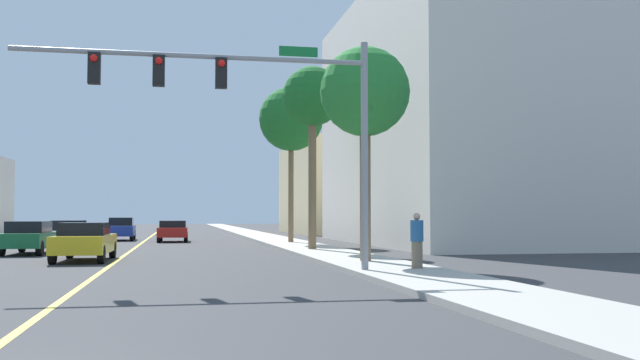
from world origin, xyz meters
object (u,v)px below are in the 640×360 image
Objects in this scene: palm_mid at (312,100)px; palm_far at (291,120)px; traffic_signal_mast at (252,99)px; car_yellow at (85,241)px; car_silver at (69,233)px; palm_near at (365,94)px; pedestrian at (417,241)px; car_blue at (121,229)px; car_green at (30,237)px; car_red at (173,231)px.

palm_far reaches higher than palm_mid.
palm_far reaches higher than traffic_signal_mast.
car_yellow reaches higher than car_silver.
palm_near is (4.26, 3.94, 0.96)m from traffic_signal_mast.
palm_mid is 5.27× the size of pedestrian.
palm_near is 0.87× the size of palm_mid.
traffic_signal_mast is at bearing -101.67° from palm_far.
car_silver is (-7.95, 21.64, -4.17)m from traffic_signal_mast.
traffic_signal_mast reaches higher than pedestrian.
car_blue reaches higher than car_green.
palm_mid is at bearing -64.85° from car_red.
traffic_signal_mast is 6.23m from pedestrian.
car_yellow is 1.02× the size of car_green.
car_green reaches higher than car_yellow.
traffic_signal_mast is 2.24× the size of car_silver.
car_green is at bearing -112.53° from car_red.
traffic_signal_mast is 16.24m from car_green.
traffic_signal_mast is 2.14× the size of car_green.
car_red is at bearing 43.11° from car_silver.
traffic_signal_mast is at bearing -83.85° from car_red.
palm_mid is 2.14× the size of car_red.
car_green is 18.58m from pedestrian.
palm_near is 0.81× the size of palm_far.
palm_far is at bearing -2.37° from car_silver.
palm_mid is at bearing -61.87° from car_blue.
palm_mid is at bearing 91.53° from palm_near.
palm_mid is (-0.23, 8.62, 1.19)m from palm_near.
traffic_signal_mast is 13.37m from palm_mid.
car_red is (-6.63, 22.98, -5.14)m from palm_near.
palm_mid is 16.31m from car_silver.
palm_near is at bearing -90.38° from palm_far.
palm_near is at bearing 58.19° from pedestrian.
car_red is at bearing -45.12° from car_blue.
car_yellow is (-3.01, -19.00, 0.03)m from car_red.
car_red is at bearing 82.06° from car_yellow.
palm_near is 24.46m from car_red.
car_yellow reaches higher than car_red.
palm_near reaches higher than car_green.
car_red is 0.87× the size of car_green.
palm_far is (0.11, 17.25, 1.41)m from palm_near.
palm_near is 28.66m from car_blue.
car_silver is 0.96× the size of car_green.
car_red is at bearing 114.04° from palm_mid.
palm_near is at bearing -72.79° from car_red.
car_green reaches higher than car_silver.
car_silver is at bearing 110.18° from traffic_signal_mast.
traffic_signal_mast is at bearing -137.26° from palm_near.
car_red is at bearing 64.89° from pedestrian.
palm_mid reaches higher than palm_near.
car_silver is at bearing 124.60° from palm_near.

